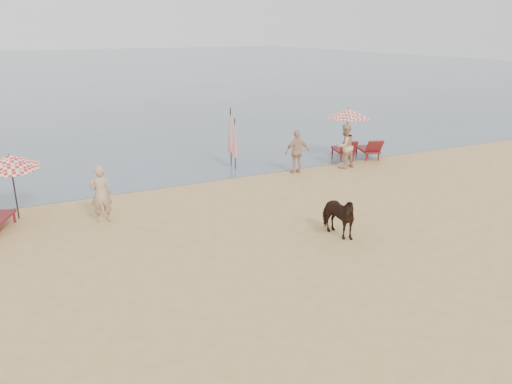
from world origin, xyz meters
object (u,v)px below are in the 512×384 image
umbrella_closed_left (235,138)px  umbrella_closed_right (231,131)px  umbrella_open_right (348,113)px  beachgoer_right_a (345,146)px  beachgoer_left (101,194)px  cow (337,216)px  lounger_cluster_right (357,149)px  beachgoer_right_b (297,152)px  umbrella_open_left_b (10,161)px

umbrella_closed_left → umbrella_closed_right: (0.10, 0.68, 0.20)m
umbrella_open_right → beachgoer_right_a: bearing=-149.4°
umbrella_closed_right → beachgoer_left: 7.76m
umbrella_open_right → cow: 9.29m
lounger_cluster_right → umbrella_open_right: size_ratio=0.99×
beachgoer_left → beachgoer_right_b: size_ratio=1.00×
umbrella_open_right → umbrella_closed_right: umbrella_closed_right is taller
umbrella_closed_left → beachgoer_right_a: bearing=-23.3°
umbrella_open_left_b → umbrella_open_right: (13.93, 1.49, 0.27)m
umbrella_open_left_b → cow: size_ratio=1.46×
umbrella_closed_left → beachgoer_right_b: umbrella_closed_left is taller
umbrella_closed_right → beachgoer_right_b: umbrella_closed_right is taller
umbrella_closed_right → cow: 8.71m
beachgoer_right_b → umbrella_closed_right: bearing=-44.6°
beachgoer_left → beachgoer_right_a: bearing=-165.8°
umbrella_closed_right → cow: size_ratio=1.69×
umbrella_open_right → umbrella_open_left_b: bearing=166.2°
umbrella_open_left_b → umbrella_closed_right: (8.75, 2.92, -0.34)m
umbrella_closed_right → beachgoer_right_a: size_ratio=1.31×
umbrella_open_left_b → beachgoer_left: bearing=-42.6°
umbrella_closed_left → beachgoer_left: size_ratio=1.21×
umbrella_closed_left → umbrella_closed_right: size_ratio=0.87×
beachgoer_left → beachgoer_right_a: (10.63, 1.84, 0.05)m
umbrella_open_left_b → beachgoer_left: 2.97m
umbrella_open_right → umbrella_closed_left: size_ratio=1.09×
umbrella_closed_left → beachgoer_right_b: (2.08, -1.67, -0.46)m
umbrella_open_left_b → umbrella_open_right: umbrella_open_right is taller
umbrella_open_right → beachgoer_right_a: (-0.92, -1.12, -1.21)m
beachgoer_right_a → lounger_cluster_right: bearing=-153.6°
beachgoer_left → cow: bearing=148.6°
umbrella_closed_left → beachgoer_left: (-6.26, -3.71, -0.45)m
cow → beachgoer_left: (-5.91, 4.26, 0.28)m
cow → lounger_cluster_right: bearing=41.5°
umbrella_open_right → umbrella_closed_left: 5.40m
beachgoer_right_b → umbrella_open_right: bearing=-158.9°
beachgoer_right_a → beachgoer_right_b: 2.29m
umbrella_open_left_b → umbrella_closed_left: 8.95m
umbrella_open_right → beachgoer_left: umbrella_open_right is taller
beachgoer_right_b → lounger_cluster_right: bearing=-163.2°
beachgoer_right_a → umbrella_open_left_b: bearing=-5.7°
lounger_cluster_right → umbrella_open_right: bearing=-177.5°
umbrella_open_left_b → beachgoer_right_b: (10.73, 0.58, -0.99)m
umbrella_closed_left → beachgoer_right_a: size_ratio=1.15×
umbrella_open_right → cow: (-5.64, -7.22, -1.54)m
lounger_cluster_right → cow: size_ratio=1.59×
cow → beachgoer_right_b: 6.76m
umbrella_closed_left → beachgoer_right_b: size_ratio=1.22×
umbrella_closed_left → beachgoer_left: umbrella_closed_left is taller
umbrella_open_right → beachgoer_right_b: size_ratio=1.32×
beachgoer_right_a → beachgoer_right_b: size_ratio=1.06×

